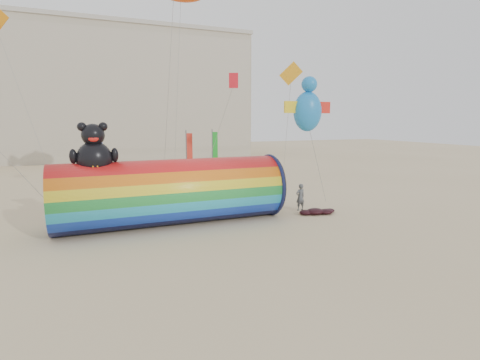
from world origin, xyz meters
name	(u,v)px	position (x,y,z in m)	size (l,w,h in m)	color
ground	(242,224)	(0.00, 0.00, 0.00)	(160.00, 160.00, 0.00)	#CCB58C
hotel_building	(55,93)	(-12.00, 45.95, 10.31)	(60.40, 15.40, 20.60)	#B7AD99
windsock_assembly	(172,190)	(-3.76, 1.72, 2.02)	(13.20, 4.02, 6.09)	red
kite_handler	(300,197)	(5.02, 1.65, 0.92)	(0.67, 0.44, 1.84)	#515458
fabric_bundle	(317,211)	(5.52, 0.32, 0.17)	(2.62, 1.35, 0.41)	#330911
festival_banners	(172,157)	(-0.74, 15.43, 2.64)	(12.15, 3.44, 5.20)	#59595E
flying_kites	(198,9)	(-0.67, 6.15, 13.57)	(21.20, 12.47, 11.24)	#FF510D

